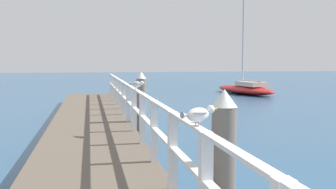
{
  "coord_description": "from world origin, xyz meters",
  "views": [
    {
      "loc": [
        -0.04,
        0.25,
        2.22
      ],
      "look_at": [
        1.8,
        9.74,
        1.42
      ],
      "focal_mm": 43.62,
      "sensor_mm": 36.0,
      "label": 1
    }
  ],
  "objects": [
    {
      "name": "seagull_foreground",
      "position": [
        1.08,
        4.32,
        1.67
      ],
      "size": [
        0.45,
        0.25,
        0.21
      ],
      "rotation": [
        0.0,
        0.0,
        5.15
      ],
      "color": "white",
      "rests_on": "pier_railing"
    },
    {
      "name": "dock_piling_far",
      "position": [
        1.45,
        12.04,
        0.96
      ],
      "size": [
        0.29,
        0.29,
        1.91
      ],
      "color": "#6B6056",
      "rests_on": "ground_plane"
    },
    {
      "name": "pier_railing",
      "position": [
        1.07,
        11.25,
        1.12
      ],
      "size": [
        0.12,
        21.03,
        1.09
      ],
      "color": "white",
      "rests_on": "pier_deck"
    },
    {
      "name": "dock_piling_near",
      "position": [
        1.45,
        4.59,
        0.96
      ],
      "size": [
        0.29,
        0.29,
        1.91
      ],
      "color": "#6B6056",
      "rests_on": "ground_plane"
    },
    {
      "name": "seagull_background",
      "position": [
        1.07,
        9.86,
        1.67
      ],
      "size": [
        0.33,
        0.41,
        0.21
      ],
      "rotation": [
        0.0,
        0.0,
        3.8
      ],
      "color": "white",
      "rests_on": "pier_railing"
    },
    {
      "name": "boat_0",
      "position": [
        10.28,
        26.11,
        0.36
      ],
      "size": [
        3.07,
        6.41,
        7.54
      ],
      "rotation": [
        0.0,
        0.0,
        0.18
      ],
      "color": "red",
      "rests_on": "ground_plane"
    },
    {
      "name": "pier_deck",
      "position": [
        0.0,
        11.25,
        0.22
      ],
      "size": [
        2.3,
        22.51,
        0.45
      ],
      "primitive_type": "cube",
      "color": "brown",
      "rests_on": "ground_plane"
    }
  ]
}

